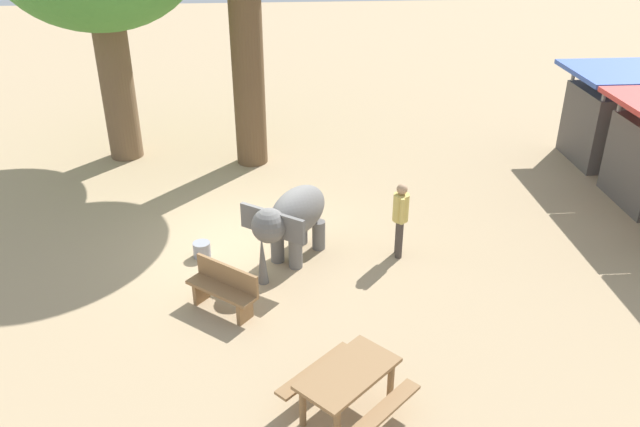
{
  "coord_description": "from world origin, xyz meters",
  "views": [
    {
      "loc": [
        11.95,
        0.64,
        6.94
      ],
      "look_at": [
        0.26,
        1.54,
        0.8
      ],
      "focal_mm": 36.1,
      "sensor_mm": 36.0,
      "label": 1
    }
  ],
  "objects_px": {
    "elephant": "(292,218)",
    "person_handler": "(400,215)",
    "wooden_bench": "(224,287)",
    "picnic_table_near": "(348,382)",
    "market_stall_blue": "(610,121)",
    "feed_bucket": "(202,250)"
  },
  "relations": [
    {
      "from": "elephant",
      "to": "person_handler",
      "type": "bearing_deg",
      "value": 125.92
    },
    {
      "from": "picnic_table_near",
      "to": "market_stall_blue",
      "type": "xyz_separation_m",
      "value": [
        -8.89,
        8.11,
        0.55
      ]
    },
    {
      "from": "market_stall_blue",
      "to": "picnic_table_near",
      "type": "bearing_deg",
      "value": -42.38
    },
    {
      "from": "picnic_table_near",
      "to": "person_handler",
      "type": "bearing_deg",
      "value": 26.93
    },
    {
      "from": "elephant",
      "to": "picnic_table_near",
      "type": "bearing_deg",
      "value": 44.46
    },
    {
      "from": "elephant",
      "to": "market_stall_blue",
      "type": "relative_size",
      "value": 0.81
    },
    {
      "from": "person_handler",
      "to": "picnic_table_near",
      "type": "xyz_separation_m",
      "value": [
        4.33,
        -1.55,
        -0.36
      ]
    },
    {
      "from": "elephant",
      "to": "person_handler",
      "type": "relative_size",
      "value": 1.26
    },
    {
      "from": "person_handler",
      "to": "picnic_table_near",
      "type": "distance_m",
      "value": 4.61
    },
    {
      "from": "wooden_bench",
      "to": "picnic_table_near",
      "type": "xyz_separation_m",
      "value": [
        2.71,
        1.91,
        0.12
      ]
    },
    {
      "from": "feed_bucket",
      "to": "person_handler",
      "type": "bearing_deg",
      "value": 86.31
    },
    {
      "from": "person_handler",
      "to": "wooden_bench",
      "type": "xyz_separation_m",
      "value": [
        1.61,
        -3.46,
        -0.48
      ]
    },
    {
      "from": "wooden_bench",
      "to": "feed_bucket",
      "type": "distance_m",
      "value": 1.98
    },
    {
      "from": "elephant",
      "to": "picnic_table_near",
      "type": "relative_size",
      "value": 0.97
    },
    {
      "from": "elephant",
      "to": "wooden_bench",
      "type": "relative_size",
      "value": 1.53
    },
    {
      "from": "person_handler",
      "to": "market_stall_blue",
      "type": "xyz_separation_m",
      "value": [
        -4.56,
        6.55,
        0.19
      ]
    },
    {
      "from": "wooden_bench",
      "to": "market_stall_blue",
      "type": "height_order",
      "value": "market_stall_blue"
    },
    {
      "from": "market_stall_blue",
      "to": "person_handler",
      "type": "bearing_deg",
      "value": -55.17
    },
    {
      "from": "person_handler",
      "to": "picnic_table_near",
      "type": "relative_size",
      "value": 0.77
    },
    {
      "from": "person_handler",
      "to": "market_stall_blue",
      "type": "bearing_deg",
      "value": -139.84
    },
    {
      "from": "elephant",
      "to": "picnic_table_near",
      "type": "height_order",
      "value": "elephant"
    },
    {
      "from": "elephant",
      "to": "feed_bucket",
      "type": "distance_m",
      "value": 2.03
    }
  ]
}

